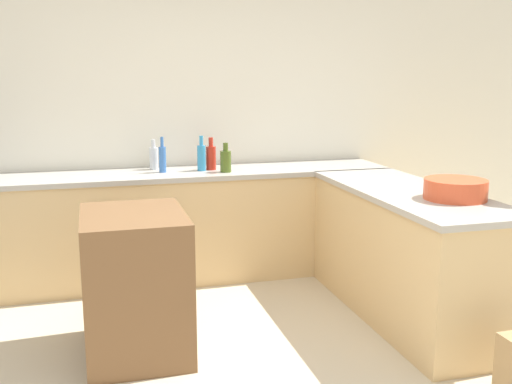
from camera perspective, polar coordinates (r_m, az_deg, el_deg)
The scene contains 10 objects.
wall_back at distance 5.22m, azimuth -7.19°, elevation 7.45°, with size 8.00×0.06×2.70m.
counter_back at distance 5.03m, azimuth -6.36°, elevation -3.04°, with size 3.35×0.65×0.90m.
counter_peninsula at distance 4.34m, azimuth 14.14°, elevation -5.66°, with size 0.69×1.86×0.90m.
island_table at distance 3.74m, azimuth -11.39°, elevation -8.51°, with size 0.61×0.77×0.87m.
mixing_bowl at distance 4.00m, azimuth 18.46°, elevation 0.25°, with size 0.39×0.39×0.13m.
water_bottle_blue at distance 4.88m, azimuth -8.90°, elevation 3.19°, with size 0.06×0.06×0.29m.
hot_sauce_bottle at distance 4.97m, azimuth -4.31°, elevation 3.35°, with size 0.08×0.08×0.27m.
dish_soap_bottle at distance 4.93m, azimuth -5.21°, elevation 3.35°, with size 0.07×0.07×0.29m.
vinegar_bottle_clear at distance 5.05m, azimuth -9.71°, elevation 3.26°, with size 0.07×0.07×0.25m.
olive_oil_bottle at distance 4.84m, azimuth -2.90°, elevation 3.02°, with size 0.09×0.09×0.24m.
Camera 1 is at (-0.76, -2.88, 1.69)m, focal length 42.00 mm.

